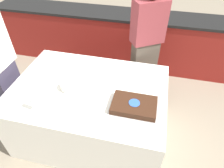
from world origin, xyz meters
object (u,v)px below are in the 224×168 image
(plate_stack, at_px, (71,85))
(cake, at_px, (134,105))
(person_cutting_cake, at_px, (146,47))
(wine_glass, at_px, (33,101))

(plate_stack, bearing_deg, cake, -10.66)
(cake, bearing_deg, person_cutting_cake, 90.00)
(wine_glass, bearing_deg, cake, 15.04)
(person_cutting_cake, bearing_deg, plate_stack, 18.72)
(plate_stack, relative_size, wine_glass, 1.22)
(wine_glass, relative_size, person_cutting_cake, 0.11)
(plate_stack, height_order, wine_glass, wine_glass)
(plate_stack, bearing_deg, wine_glass, -120.27)
(plate_stack, bearing_deg, person_cutting_cake, 51.24)
(plate_stack, xyz_separation_m, wine_glass, (-0.22, -0.37, 0.08))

